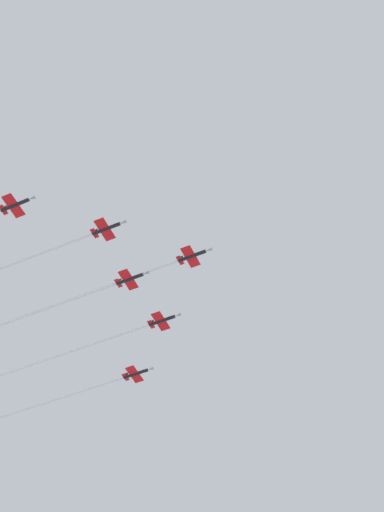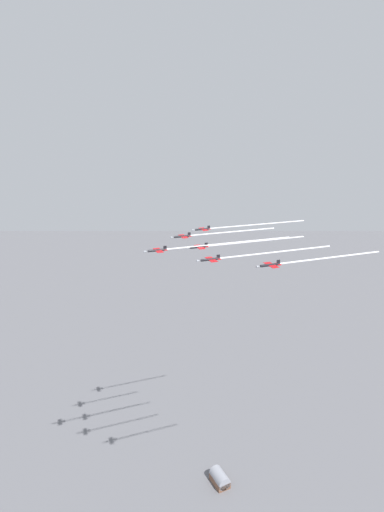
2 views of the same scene
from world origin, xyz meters
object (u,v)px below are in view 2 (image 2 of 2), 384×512
jet_starboard_inner (214,234)px  jet_starboard_outer (309,260)px  jet_center_rear (241,226)px  hangar (220,479)px  jet_lead (208,245)px  jet_port_inner (255,255)px  jet_port_outer (236,243)px

jet_starboard_inner → jet_starboard_outer: bearing=-160.7°
jet_center_rear → jet_starboard_inner: bearing=126.6°
hangar → jet_starboard_inner: size_ratio=0.29×
jet_lead → jet_port_inner: jet_lead is taller
jet_port_inner → jet_starboard_inner: 36.34m
jet_lead → jet_center_rear: size_ratio=1.03×
jet_port_outer → hangar: bearing=-16.4°
jet_port_inner → jet_port_outer: bearing=-0.3°
jet_starboard_outer → jet_center_rear: size_ratio=0.84×
jet_starboard_outer → jet_port_inner: bearing=40.2°
jet_starboard_outer → jet_port_outer: bearing=22.8°
jet_starboard_outer → jet_center_rear: jet_starboard_outer is taller
jet_lead → jet_center_rear: jet_lead is taller
jet_starboard_inner → jet_port_outer: (-16.16, -8.92, -0.99)m
hangar → jet_center_rear: 174.18m
jet_starboard_outer → hangar: bearing=4.3°
jet_port_outer → jet_center_rear: (40.48, -9.08, -0.71)m
jet_port_inner → hangar: bearing=-10.9°
hangar → jet_port_outer: 178.01m
jet_starboard_outer → jet_center_rear: bearing=-4.2°
jet_port_outer → jet_starboard_outer: bearing=-157.2°
jet_starboard_inner → jet_center_rear: 30.31m
hangar → jet_port_inner: (-52.22, -5.41, 173.97)m
jet_port_inner → jet_starboard_inner: size_ratio=1.14×
jet_port_inner → jet_center_rear: (57.78, -3.93, -0.13)m
jet_lead → jet_starboard_outer: 46.80m
jet_port_inner → jet_port_outer: size_ratio=1.06×
jet_center_rear → hangar: bearing=103.9°
hangar → jet_starboard_outer: 188.37m
jet_lead → jet_center_rear: (44.73, -23.09, -1.08)m
jet_port_inner → jet_lead: bearing=38.9°
jet_lead → jet_starboard_inner: jet_starboard_inner is taller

